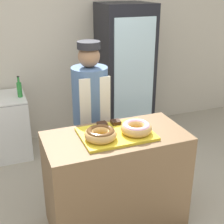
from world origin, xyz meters
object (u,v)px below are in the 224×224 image
Objects in this scene: donut_chocolate_glaze at (101,134)px; baker_person at (91,116)px; serving_tray at (116,134)px; bottle_green at (19,89)px; brownie_back_left at (102,124)px; beverage_fridge at (125,73)px; brownie_back_right at (116,122)px; donut_light_glaze at (136,128)px.

donut_chocolate_glaze is 0.16× the size of baker_person.
baker_person reaches higher than serving_tray.
bottle_green is (-0.62, 1.05, 0.05)m from baker_person.
brownie_back_left is at bearing -93.93° from baker_person.
bottle_green is (-1.48, -0.07, -0.04)m from beverage_fridge.
donut_chocolate_glaze is 0.99× the size of bottle_green.
bottle_green reaches higher than donut_chocolate_glaze.
bottle_green is at bearing 115.59° from brownie_back_right.
bottle_green is at bearing 105.75° from donut_chocolate_glaze.
baker_person reaches higher than donut_light_glaze.
donut_chocolate_glaze reaches higher than serving_tray.
donut_chocolate_glaze is at bearing 180.00° from donut_light_glaze.
bottle_green reaches higher than donut_light_glaze.
donut_light_glaze is 1.92m from bottle_green.
beverage_fridge is (0.76, 1.57, -0.02)m from brownie_back_right.
serving_tray is at bearing -110.75° from brownie_back_right.
bottle_green is at bearing 111.28° from serving_tray.
brownie_back_right is 0.48m from baker_person.
serving_tray is at bearing -115.45° from beverage_fridge.
bottle_green reaches higher than brownie_back_left.
brownie_back_right is at bearing 45.72° from donut_chocolate_glaze.
brownie_back_left is at bearing -68.66° from bottle_green.
donut_chocolate_glaze reaches higher than brownie_back_left.
donut_chocolate_glaze is at bearing -134.28° from brownie_back_right.
donut_chocolate_glaze is 0.26m from brownie_back_left.
brownie_back_right is 1.67m from bottle_green.
donut_chocolate_glaze is 0.33m from donut_light_glaze.
serving_tray is 1.80m from bottle_green.
brownie_back_right is (0.13, 0.00, 0.00)m from brownie_back_left.
brownie_back_right is 0.30× the size of bottle_green.
bottle_green is (-0.59, 1.50, -0.06)m from brownie_back_left.
bottle_green reaches higher than brownie_back_right.
beverage_fridge is at bearing 61.17° from donut_chocolate_glaze.
donut_light_glaze is at bearing 0.00° from donut_chocolate_glaze.
beverage_fridge is at bearing 64.04° from brownie_back_right.
beverage_fridge is at bearing 64.55° from serving_tray.
serving_tray is 0.63m from baker_person.
serving_tray is 0.32× the size of beverage_fridge.
brownie_back_right is at bearing 0.00° from brownie_back_left.
serving_tray is at bearing -69.25° from brownie_back_left.
brownie_back_left is 1.00× the size of brownie_back_right.
brownie_back_left is 0.04× the size of beverage_fridge.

